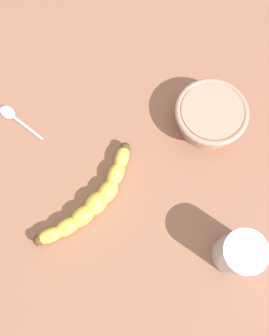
{
  "coord_description": "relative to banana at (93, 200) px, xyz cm",
  "views": [
    {
      "loc": [
        15.92,
        -2.38,
        69.55
      ],
      "look_at": [
        -3.65,
        0.61,
        5.0
      ],
      "focal_mm": 39.08,
      "sensor_mm": 36.0,
      "label": 1
    }
  ],
  "objects": [
    {
      "name": "wooden_tabletop",
      "position": [
        -1.14,
        7.8,
        -3.27
      ],
      "size": [
        120.0,
        120.0,
        3.0
      ],
      "primitive_type": "cube",
      "color": "#93604A",
      "rests_on": "ground"
    },
    {
      "name": "banana",
      "position": [
        0.0,
        0.0,
        0.0
      ],
      "size": [
        17.02,
        19.67,
        3.54
      ],
      "rotation": [
        0.0,
        0.0,
        2.27
      ],
      "color": "#ECD749",
      "rests_on": "wooden_tabletop"
    },
    {
      "name": "smoothie_glass",
      "position": [
        13.25,
        23.28,
        2.38
      ],
      "size": [
        7.37,
        7.37,
        8.67
      ],
      "color": "silver",
      "rests_on": "wooden_tabletop"
    },
    {
      "name": "teaspoon",
      "position": [
        -20.11,
        -14.3,
        -1.37
      ],
      "size": [
        9.14,
        8.75,
        0.8
      ],
      "rotation": [
        0.0,
        0.0,
        3.9
      ],
      "color": "silver",
      "rests_on": "wooden_tabletop"
    },
    {
      "name": "ceramic_bowl",
      "position": [
        -12.63,
        24.21,
        1.36
      ],
      "size": [
        13.92,
        13.92,
        5.27
      ],
      "color": "tan",
      "rests_on": "wooden_tabletop"
    }
  ]
}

